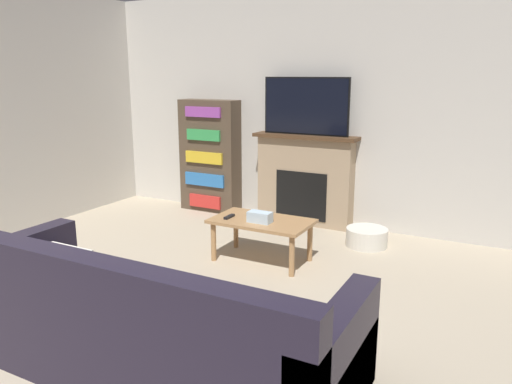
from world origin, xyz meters
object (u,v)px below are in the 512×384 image
at_px(coffee_table, 262,225).
at_px(bookshelf, 210,156).
at_px(tv, 306,106).
at_px(fireplace, 305,179).
at_px(storage_basket, 367,237).
at_px(couch, 143,326).

relative_size(coffee_table, bookshelf, 0.65).
bearing_deg(tv, coffee_table, -84.73).
height_order(fireplace, bookshelf, bookshelf).
xyz_separation_m(fireplace, bookshelf, (-1.32, -0.02, 0.18)).
relative_size(tv, coffee_table, 1.10).
bearing_deg(storage_basket, coffee_table, -131.04).
distance_m(couch, coffee_table, 1.94).
height_order(tv, bookshelf, tv).
xyz_separation_m(couch, coffee_table, (-0.19, 1.93, 0.08)).
height_order(coffee_table, storage_basket, coffee_table).
xyz_separation_m(coffee_table, bookshelf, (-1.44, 1.32, 0.36)).
xyz_separation_m(tv, couch, (0.31, -3.25, -1.12)).
bearing_deg(couch, coffee_table, 95.63).
relative_size(couch, bookshelf, 1.78).
relative_size(fireplace, coffee_table, 1.33).
height_order(bookshelf, storage_basket, bookshelf).
bearing_deg(coffee_table, tv, 95.27).
relative_size(couch, storage_basket, 5.95).
distance_m(fireplace, tv, 0.85).
bearing_deg(fireplace, coffee_table, -84.81).
distance_m(tv, storage_basket, 1.64).
xyz_separation_m(tv, storage_basket, (0.90, -0.44, -1.30)).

